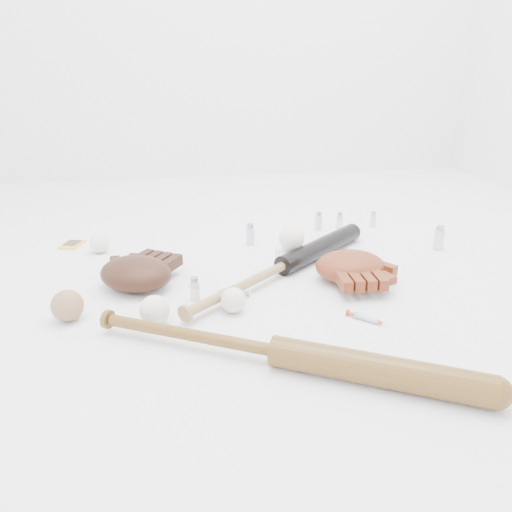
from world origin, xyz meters
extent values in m
plane|color=white|center=(0.00, 0.00, 0.00)|extent=(3.00, 3.00, 0.00)
cube|color=gold|center=(-0.58, 0.42, 0.00)|extent=(0.09, 0.11, 0.01)
cube|color=white|center=(0.16, 0.13, 0.02)|extent=(0.10, 0.10, 0.04)
sphere|color=white|center=(0.16, 0.13, 0.08)|extent=(0.08, 0.08, 0.08)
sphere|color=white|center=(-0.27, -0.21, 0.04)|extent=(0.07, 0.07, 0.07)
sphere|color=white|center=(-0.47, 0.33, 0.03)|extent=(0.07, 0.07, 0.07)
sphere|color=white|center=(-0.07, -0.18, 0.03)|extent=(0.07, 0.07, 0.07)
sphere|color=#966B48|center=(-0.49, -0.16, 0.04)|extent=(0.08, 0.08, 0.08)
cylinder|color=silver|center=(0.43, 0.45, 0.03)|extent=(0.03, 0.03, 0.07)
cylinder|color=silver|center=(0.57, 0.45, 0.03)|extent=(0.02, 0.02, 0.06)
cylinder|color=silver|center=(0.05, 0.32, 0.04)|extent=(0.03, 0.03, 0.08)
cylinder|color=silver|center=(0.69, 0.17, 0.04)|extent=(0.04, 0.04, 0.08)
cylinder|color=silver|center=(-0.17, -0.09, 0.03)|extent=(0.03, 0.03, 0.07)
cylinder|color=silver|center=(0.34, 0.45, 0.04)|extent=(0.03, 0.03, 0.07)
camera|label=1|loc=(-0.20, -1.34, 0.62)|focal=35.00mm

